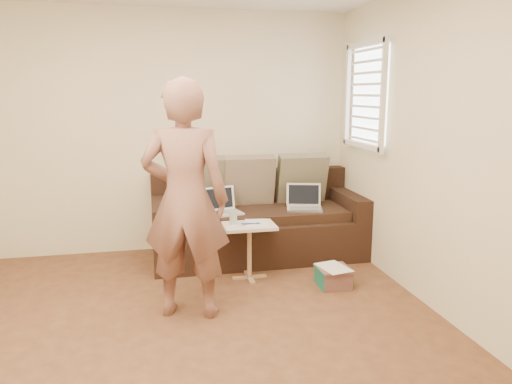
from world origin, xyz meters
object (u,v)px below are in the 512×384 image
(laptop_silver, at_px, (305,210))
(side_table, at_px, (249,252))
(person, at_px, (185,200))
(striped_box, at_px, (333,277))
(sofa, at_px, (258,217))
(drinking_glass, at_px, (233,218))
(laptop_white, at_px, (223,214))

(laptop_silver, relative_size, side_table, 0.69)
(person, height_order, striped_box, person)
(side_table, bearing_deg, striped_box, -26.97)
(person, height_order, side_table, person)
(laptop_silver, xyz_separation_m, side_table, (-0.69, -0.47, -0.26))
(side_table, distance_m, striped_box, 0.81)
(sofa, relative_size, person, 1.19)
(sofa, xyz_separation_m, drinking_glass, (-0.36, -0.58, 0.16))
(laptop_white, height_order, drinking_glass, laptop_white)
(drinking_glass, bearing_deg, laptop_silver, 27.13)
(laptop_silver, bearing_deg, laptop_white, -164.34)
(sofa, xyz_separation_m, side_table, (-0.22, -0.62, -0.16))
(sofa, xyz_separation_m, striped_box, (0.49, -0.98, -0.33))
(laptop_silver, xyz_separation_m, striped_box, (0.01, -0.83, -0.43))
(laptop_silver, height_order, drinking_glass, drinking_glass)
(laptop_white, bearing_deg, laptop_silver, -15.08)
(sofa, bearing_deg, side_table, -109.30)
(laptop_silver, xyz_separation_m, laptop_white, (-0.86, -0.00, 0.00))
(laptop_silver, xyz_separation_m, drinking_glass, (-0.84, -0.43, 0.07))
(person, bearing_deg, laptop_white, -96.57)
(laptop_silver, bearing_deg, sofa, 177.57)
(person, relative_size, striped_box, 6.38)
(laptop_white, bearing_deg, sofa, 6.43)
(laptop_white, distance_m, person, 1.26)
(person, relative_size, drinking_glass, 15.44)
(person, distance_m, side_table, 1.11)
(sofa, bearing_deg, laptop_white, -158.44)
(person, bearing_deg, laptop_silver, -124.25)
(side_table, bearing_deg, laptop_silver, 34.28)
(laptop_white, bearing_deg, person, -127.53)
(striped_box, bearing_deg, drinking_glass, 154.65)
(laptop_white, bearing_deg, drinking_glass, -101.28)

